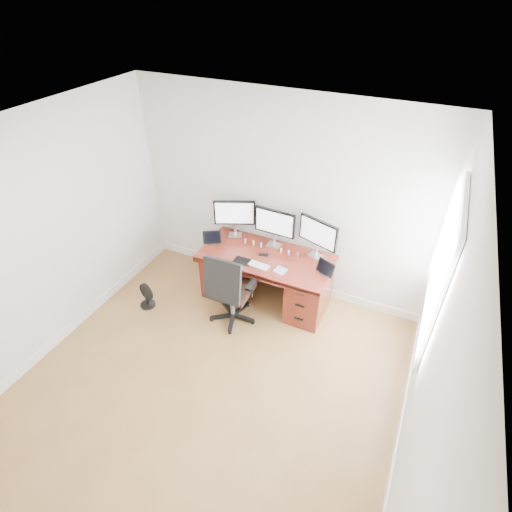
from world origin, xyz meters
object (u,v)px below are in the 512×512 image
at_px(desk, 266,276).
at_px(office_chair, 230,300).
at_px(floor_fan, 146,296).
at_px(monitor_center, 275,224).
at_px(keyboard, 259,265).

xyz_separation_m(desk, office_chair, (-0.24, -0.58, -0.05)).
bearing_deg(floor_fan, monitor_center, 55.00).
bearing_deg(monitor_center, floor_fan, -140.92).
bearing_deg(office_chair, monitor_center, 72.31).
bearing_deg(keyboard, office_chair, -122.27).
distance_m(floor_fan, monitor_center, 1.98).
bearing_deg(floor_fan, office_chair, 29.70).
distance_m(desk, floor_fan, 1.64).
xyz_separation_m(floor_fan, monitor_center, (1.40, 1.05, 0.91)).
bearing_deg(monitor_center, keyboard, -87.17).
relative_size(office_chair, monitor_center, 1.95).
xyz_separation_m(desk, floor_fan, (-1.40, -0.81, -0.23)).
height_order(office_chair, keyboard, office_chair).
relative_size(monitor_center, keyboard, 2.10).
xyz_separation_m(monitor_center, keyboard, (0.01, -0.49, -0.33)).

